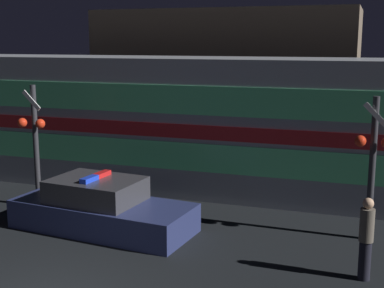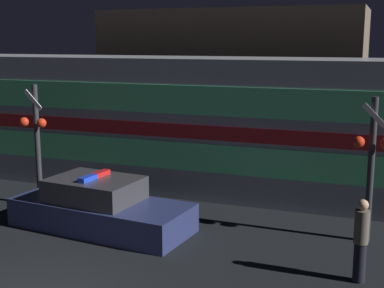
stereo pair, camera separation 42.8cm
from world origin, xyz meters
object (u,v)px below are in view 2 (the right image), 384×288
Objects in this scene: police_car at (100,208)px; crossing_signal_near at (371,161)px; pedestrian at (361,240)px; train at (267,127)px.

crossing_signal_near is at bearing 18.23° from police_car.
pedestrian is 2.58m from crossing_signal_near.
pedestrian is at bearing -90.70° from crossing_signal_near.
crossing_signal_near is (6.46, 1.43, 1.45)m from police_car.
train is 4.72× the size of police_car.
crossing_signal_near reaches higher than police_car.
pedestrian is (6.44, -0.89, 0.35)m from police_car.
crossing_signal_near is (0.03, 2.33, 1.11)m from pedestrian.
crossing_signal_near reaches higher than pedestrian.
police_car is at bearing -125.05° from train.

